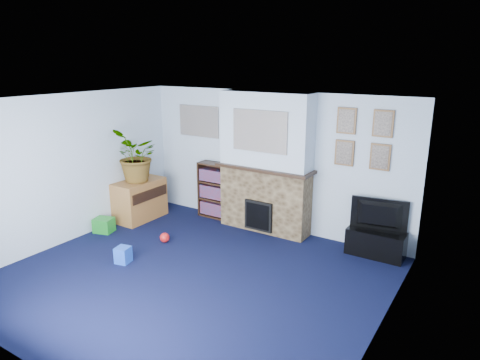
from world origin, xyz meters
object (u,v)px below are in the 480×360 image
Objects in this scene: bookshelf at (214,191)px; sideboard at (140,201)px; tv_stand at (376,242)px; television at (379,215)px.

sideboard is at bearing -142.62° from bookshelf.
sideboard is (-4.19, -0.77, 0.12)m from tv_stand.
sideboard is at bearing -169.57° from tv_stand.
bookshelf is 1.10× the size of sideboard.
television is 0.88× the size of sideboard.
bookshelf is (-3.08, 0.08, 0.28)m from tv_stand.
sideboard is at bearing 1.38° from television.
television reaches higher than sideboard.
bookshelf is at bearing 178.58° from tv_stand.
tv_stand is at bearing -1.42° from bookshelf.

